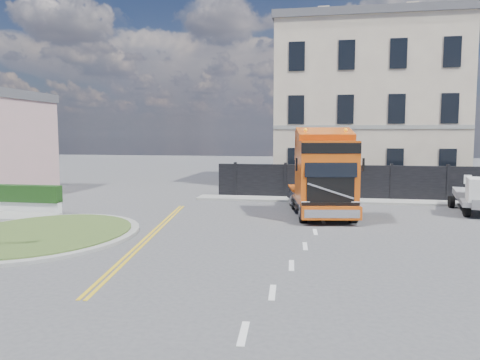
# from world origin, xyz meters

# --- Properties ---
(ground) EXTENTS (120.00, 120.00, 0.00)m
(ground) POSITION_xyz_m (0.00, 0.00, 0.00)
(ground) COLOR #424244
(ground) RESTS_ON ground
(traffic_island) EXTENTS (6.80, 6.80, 0.17)m
(traffic_island) POSITION_xyz_m (-7.00, -3.00, 0.08)
(traffic_island) COLOR gray
(traffic_island) RESTS_ON ground
(hoarding_fence) EXTENTS (18.80, 0.25, 2.00)m
(hoarding_fence) POSITION_xyz_m (6.55, 9.00, 1.00)
(hoarding_fence) COLOR black
(hoarding_fence) RESTS_ON ground
(georgian_building) EXTENTS (12.30, 10.30, 12.80)m
(georgian_building) POSITION_xyz_m (6.00, 16.50, 5.77)
(georgian_building) COLOR beige
(georgian_building) RESTS_ON ground
(pavement_far) EXTENTS (20.00, 1.60, 0.12)m
(pavement_far) POSITION_xyz_m (6.00, 8.10, 0.06)
(pavement_far) COLOR gray
(pavement_far) RESTS_ON ground
(truck) EXTENTS (3.46, 6.87, 3.93)m
(truck) POSITION_xyz_m (3.22, 3.05, 1.76)
(truck) COLOR black
(truck) RESTS_ON ground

